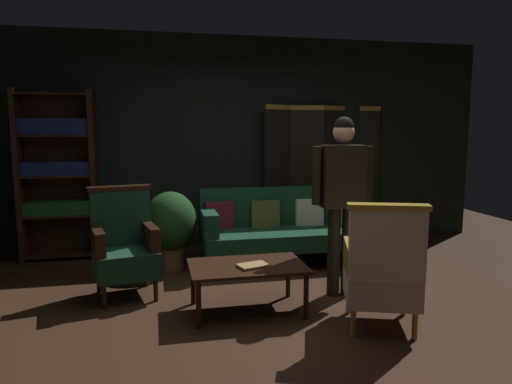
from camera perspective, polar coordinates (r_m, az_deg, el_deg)
The scene contains 11 objects.
ground_plane at distance 4.27m, azimuth 2.36°, elevation -14.19°, with size 10.00×10.00×0.00m, color #331E11.
back_wall at distance 6.36m, azimuth -3.18°, elevation 5.99°, with size 7.20×0.10×2.80m, color black.
folding_screen at distance 6.60m, azimuth 7.91°, elevation 2.38°, with size 1.74×0.34×1.90m.
bookshelf at distance 6.16m, azimuth -22.94°, elevation 2.24°, with size 0.90×0.32×2.05m.
velvet_couch at distance 5.63m, azimuth 4.06°, elevation -3.94°, with size 2.12×0.78×0.88m.
coffee_table at distance 4.14m, azimuth -1.07°, elevation -9.43°, with size 1.00×0.64×0.42m.
armchair_gilt_accent at distance 3.88m, azimuth 15.09°, elevation -9.08°, with size 0.73×0.73×1.04m.
armchair_wing_left at distance 4.68m, azimuth -15.73°, elevation -6.22°, with size 0.69×0.68×1.04m.
standing_figure at distance 4.47m, azimuth 10.42°, elevation 0.30°, with size 0.59×0.24×1.70m.
potted_plant at distance 5.41m, azimuth -10.31°, elevation -3.92°, with size 0.59×0.59×0.89m.
book_tan_leather at distance 4.05m, azimuth -0.36°, elevation -8.93°, with size 0.25×0.17×0.02m, color #9E7A47.
Camera 1 is at (-1.01, -3.83, 1.60)m, focal length 32.97 mm.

